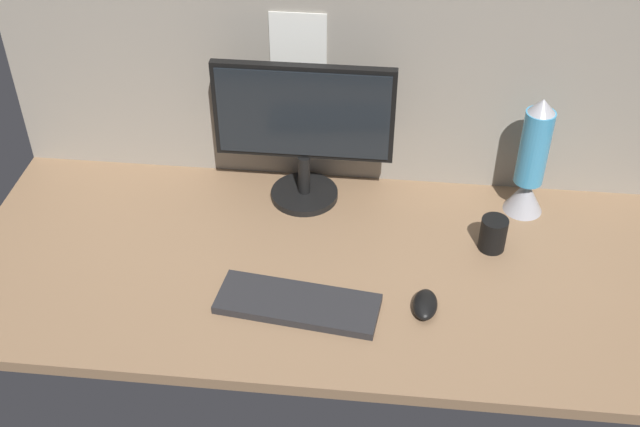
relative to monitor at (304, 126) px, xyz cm
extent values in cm
cube|color=#8C6B4C|center=(10.08, -25.13, -23.39)|extent=(180.00, 80.00, 3.00)
cube|color=gray|center=(10.08, 12.37, 17.44)|extent=(180.00, 5.00, 78.66)
cube|color=white|center=(-2.35, 9.57, 16.76)|extent=(14.34, 0.40, 18.96)
cylinder|color=black|center=(0.00, -0.63, -20.99)|extent=(18.00, 18.00, 1.80)
cylinder|color=black|center=(0.00, -0.63, -14.59)|extent=(3.20, 3.20, 11.00)
cube|color=black|center=(0.00, 0.37, 3.97)|extent=(45.84, 2.40, 26.13)
cube|color=black|center=(0.00, -1.03, 3.97)|extent=(43.44, 0.60, 23.73)
cube|color=#262628|center=(3.52, -42.24, -20.89)|extent=(38.31, 17.41, 2.00)
ellipsoid|color=black|center=(32.35, -40.13, -20.19)|extent=(6.21, 9.95, 3.40)
cylinder|color=black|center=(48.71, -16.56, -17.50)|extent=(6.63, 6.63, 8.78)
cone|color=#A5A5AD|center=(57.90, -0.02, -17.26)|extent=(10.19, 10.19, 9.26)
cylinder|color=#3F99CC|center=(57.90, -0.02, -2.44)|extent=(7.41, 7.41, 20.38)
cone|color=#A5A5AD|center=(57.90, -0.02, 9.60)|extent=(6.67, 6.67, 3.71)
camera|label=1|loc=(22.15, -170.05, 107.70)|focal=44.65mm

